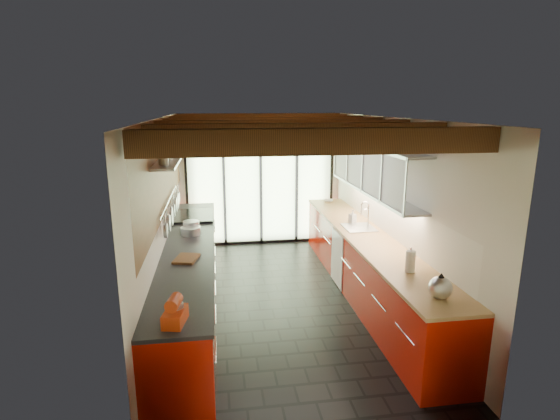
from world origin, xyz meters
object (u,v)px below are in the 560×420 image
(paper_towel, at_px, (410,262))
(soap_bottle, at_px, (353,216))
(kettle, at_px, (440,286))
(stand_mixer, at_px, (175,312))
(bowl, at_px, (328,201))

(paper_towel, xyz_separation_m, soap_bottle, (0.00, 2.14, -0.02))
(kettle, bearing_deg, soap_bottle, 90.00)
(paper_towel, bearing_deg, soap_bottle, 90.00)
(stand_mixer, relative_size, kettle, 1.03)
(stand_mixer, relative_size, paper_towel, 1.07)
(soap_bottle, relative_size, bowl, 1.13)
(stand_mixer, xyz_separation_m, kettle, (2.54, 0.14, 0.01))
(bowl, bearing_deg, kettle, -90.00)
(soap_bottle, xyz_separation_m, bowl, (0.00, 1.53, -0.08))
(stand_mixer, height_order, kettle, kettle)
(stand_mixer, relative_size, soap_bottle, 1.50)
(soap_bottle, bearing_deg, paper_towel, -90.00)
(stand_mixer, bearing_deg, soap_bottle, 49.36)
(stand_mixer, distance_m, bowl, 5.16)
(stand_mixer, height_order, soap_bottle, stand_mixer)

